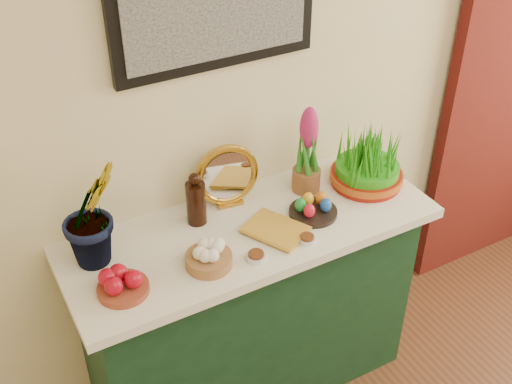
{
  "coord_description": "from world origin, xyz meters",
  "views": [
    {
      "loc": [
        -1.2,
        0.36,
        2.36
      ],
      "look_at": [
        -0.32,
        1.95,
        1.07
      ],
      "focal_mm": 45.0,
      "sensor_mm": 36.0,
      "label": 1
    }
  ],
  "objects_px": {
    "mirror": "(227,176)",
    "book": "(263,241)",
    "wheatgrass_sabzeh": "(368,161)",
    "sideboard": "(250,313)",
    "hyacinth_green": "(89,198)"
  },
  "relations": [
    {
      "from": "mirror",
      "to": "book",
      "type": "relative_size",
      "value": 1.2
    },
    {
      "from": "mirror",
      "to": "wheatgrass_sabzeh",
      "type": "relative_size",
      "value": 0.87
    },
    {
      "from": "sideboard",
      "to": "mirror",
      "type": "xyz_separation_m",
      "value": [
        -0.01,
        0.17,
        0.59
      ]
    },
    {
      "from": "mirror",
      "to": "wheatgrass_sabzeh",
      "type": "distance_m",
      "value": 0.57
    },
    {
      "from": "hyacinth_green",
      "to": "mirror",
      "type": "bearing_deg",
      "value": -5.73
    },
    {
      "from": "sideboard",
      "to": "book",
      "type": "relative_size",
      "value": 6.08
    },
    {
      "from": "mirror",
      "to": "wheatgrass_sabzeh",
      "type": "height_order",
      "value": "mirror"
    },
    {
      "from": "wheatgrass_sabzeh",
      "to": "sideboard",
      "type": "bearing_deg",
      "value": -178.53
    },
    {
      "from": "sideboard",
      "to": "wheatgrass_sabzeh",
      "type": "height_order",
      "value": "wheatgrass_sabzeh"
    },
    {
      "from": "sideboard",
      "to": "mirror",
      "type": "distance_m",
      "value": 0.61
    },
    {
      "from": "sideboard",
      "to": "hyacinth_green",
      "type": "distance_m",
      "value": 0.91
    },
    {
      "from": "wheatgrass_sabzeh",
      "to": "hyacinth_green",
      "type": "bearing_deg",
      "value": 176.2
    },
    {
      "from": "sideboard",
      "to": "mirror",
      "type": "bearing_deg",
      "value": 92.12
    },
    {
      "from": "hyacinth_green",
      "to": "mirror",
      "type": "relative_size",
      "value": 1.99
    },
    {
      "from": "book",
      "to": "wheatgrass_sabzeh",
      "type": "relative_size",
      "value": 0.73
    }
  ]
}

